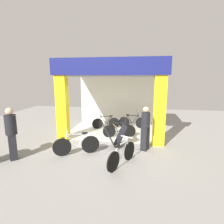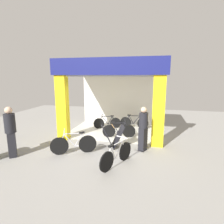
{
  "view_description": "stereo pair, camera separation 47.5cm",
  "coord_description": "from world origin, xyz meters",
  "px_view_note": "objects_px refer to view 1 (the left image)",
  "views": [
    {
      "loc": [
        1.32,
        -7.28,
        2.75
      ],
      "look_at": [
        0.0,
        0.82,
        1.15
      ],
      "focal_mm": 29.15,
      "sensor_mm": 36.0,
      "label": 1
    },
    {
      "loc": [
        1.79,
        -7.19,
        2.75
      ],
      "look_at": [
        0.0,
        0.82,
        1.15
      ],
      "focal_mm": 29.15,
      "sensor_mm": 36.0,
      "label": 2
    }
  ],
  "objects_px": {
    "bicycle_parked_1": "(122,155)",
    "pedestrian_0": "(11,133)",
    "sandwich_board_sign": "(115,137)",
    "pedestrian_1": "(145,128)",
    "bicycle_inside_2": "(132,122)",
    "bicycle_parked_0": "(77,145)",
    "bicycle_inside_0": "(106,123)",
    "bicycle_inside_1": "(119,130)"
  },
  "relations": [
    {
      "from": "bicycle_inside_0",
      "to": "bicycle_parked_1",
      "type": "xyz_separation_m",
      "value": [
        1.29,
        -3.97,
        0.02
      ]
    },
    {
      "from": "bicycle_inside_2",
      "to": "pedestrian_0",
      "type": "bearing_deg",
      "value": -130.29
    },
    {
      "from": "bicycle_parked_1",
      "to": "pedestrian_1",
      "type": "distance_m",
      "value": 1.66
    },
    {
      "from": "bicycle_inside_0",
      "to": "pedestrian_0",
      "type": "relative_size",
      "value": 0.79
    },
    {
      "from": "bicycle_inside_2",
      "to": "bicycle_parked_0",
      "type": "bearing_deg",
      "value": -115.43
    },
    {
      "from": "sandwich_board_sign",
      "to": "pedestrian_1",
      "type": "bearing_deg",
      "value": -2.29
    },
    {
      "from": "bicycle_parked_0",
      "to": "pedestrian_0",
      "type": "height_order",
      "value": "pedestrian_0"
    },
    {
      "from": "bicycle_inside_0",
      "to": "bicycle_parked_0",
      "type": "distance_m",
      "value": 3.43
    },
    {
      "from": "bicycle_parked_0",
      "to": "pedestrian_1",
      "type": "xyz_separation_m",
      "value": [
        2.41,
        0.84,
        0.49
      ]
    },
    {
      "from": "bicycle_inside_1",
      "to": "sandwich_board_sign",
      "type": "xyz_separation_m",
      "value": [
        -0.01,
        -1.21,
        0.11
      ]
    },
    {
      "from": "bicycle_inside_0",
      "to": "sandwich_board_sign",
      "type": "bearing_deg",
      "value": -71.28
    },
    {
      "from": "bicycle_parked_0",
      "to": "sandwich_board_sign",
      "type": "bearing_deg",
      "value": 35.43
    },
    {
      "from": "bicycle_inside_1",
      "to": "pedestrian_0",
      "type": "relative_size",
      "value": 0.84
    },
    {
      "from": "bicycle_parked_0",
      "to": "pedestrian_1",
      "type": "distance_m",
      "value": 2.6
    },
    {
      "from": "bicycle_parked_1",
      "to": "sandwich_board_sign",
      "type": "distance_m",
      "value": 1.52
    },
    {
      "from": "sandwich_board_sign",
      "to": "pedestrian_0",
      "type": "distance_m",
      "value": 3.63
    },
    {
      "from": "bicycle_parked_1",
      "to": "sandwich_board_sign",
      "type": "height_order",
      "value": "sandwich_board_sign"
    },
    {
      "from": "bicycle_parked_0",
      "to": "bicycle_inside_2",
      "type": "bearing_deg",
      "value": 64.57
    },
    {
      "from": "sandwich_board_sign",
      "to": "bicycle_inside_0",
      "type": "bearing_deg",
      "value": 108.72
    },
    {
      "from": "sandwich_board_sign",
      "to": "pedestrian_0",
      "type": "height_order",
      "value": "pedestrian_0"
    },
    {
      "from": "bicycle_inside_0",
      "to": "pedestrian_1",
      "type": "xyz_separation_m",
      "value": [
        2.02,
        -2.57,
        0.53
      ]
    },
    {
      "from": "bicycle_inside_1",
      "to": "pedestrian_1",
      "type": "distance_m",
      "value": 1.78
    },
    {
      "from": "bicycle_parked_1",
      "to": "pedestrian_0",
      "type": "xyz_separation_m",
      "value": [
        -3.67,
        -0.13,
        0.58
      ]
    },
    {
      "from": "bicycle_inside_1",
      "to": "pedestrian_0",
      "type": "distance_m",
      "value": 4.32
    },
    {
      "from": "sandwich_board_sign",
      "to": "pedestrian_0",
      "type": "relative_size",
      "value": 0.57
    },
    {
      "from": "pedestrian_1",
      "to": "sandwich_board_sign",
      "type": "bearing_deg",
      "value": 177.71
    },
    {
      "from": "bicycle_parked_0",
      "to": "pedestrian_0",
      "type": "bearing_deg",
      "value": -160.82
    },
    {
      "from": "bicycle_parked_0",
      "to": "pedestrian_1",
      "type": "bearing_deg",
      "value": 19.25
    },
    {
      "from": "bicycle_parked_1",
      "to": "pedestrian_0",
      "type": "bearing_deg",
      "value": -178.01
    },
    {
      "from": "bicycle_inside_0",
      "to": "bicycle_parked_0",
      "type": "xyz_separation_m",
      "value": [
        -0.4,
        -3.41,
        0.04
      ]
    },
    {
      "from": "bicycle_inside_1",
      "to": "bicycle_parked_1",
      "type": "height_order",
      "value": "bicycle_parked_1"
    },
    {
      "from": "bicycle_inside_0",
      "to": "bicycle_inside_2",
      "type": "height_order",
      "value": "bicycle_inside_2"
    },
    {
      "from": "bicycle_inside_0",
      "to": "pedestrian_1",
      "type": "relative_size",
      "value": 0.84
    },
    {
      "from": "bicycle_inside_0",
      "to": "bicycle_parked_0",
      "type": "height_order",
      "value": "bicycle_parked_0"
    },
    {
      "from": "pedestrian_1",
      "to": "pedestrian_0",
      "type": "bearing_deg",
      "value": -160.78
    },
    {
      "from": "bicycle_inside_2",
      "to": "pedestrian_1",
      "type": "distance_m",
      "value": 3.03
    },
    {
      "from": "pedestrian_0",
      "to": "bicycle_inside_2",
      "type": "bearing_deg",
      "value": 49.71
    },
    {
      "from": "bicycle_inside_1",
      "to": "bicycle_inside_2",
      "type": "bearing_deg",
      "value": 72.48
    },
    {
      "from": "bicycle_parked_1",
      "to": "bicycle_parked_0",
      "type": "bearing_deg",
      "value": 161.47
    },
    {
      "from": "pedestrian_0",
      "to": "pedestrian_1",
      "type": "bearing_deg",
      "value": 19.22
    },
    {
      "from": "bicycle_inside_1",
      "to": "sandwich_board_sign",
      "type": "height_order",
      "value": "sandwich_board_sign"
    },
    {
      "from": "bicycle_inside_1",
      "to": "bicycle_inside_0",
      "type": "bearing_deg",
      "value": 123.41
    }
  ]
}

